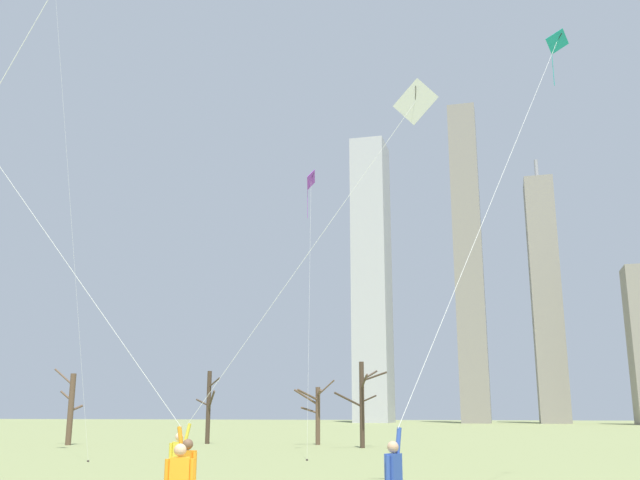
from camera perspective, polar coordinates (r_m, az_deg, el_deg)
The scene contains 11 objects.
kite_flyer_far_back_teal at distance 15.02m, azimuth 8.17°, elevation -12.83°, with size 4.93×8.70×14.31m.
kite_flyer_foreground_left_white at distance 19.88m, azimuth -7.01°, elevation -10.87°, with size 7.35×1.98×11.85m.
kite_flyer_midfield_left_blue at distance 17.23m, azimuth -19.05°, elevation -4.69°, with size 14.74×0.57×18.71m.
distant_kite_high_overhead_purple at distance 40.82m, azimuth -0.74°, elevation 3.81°, with size 1.53×5.90×15.93m.
bare_tree_center at distance 45.79m, azimuth 3.41°, elevation -12.71°, with size 3.18×3.41×5.29m.
bare_tree_leftmost at distance 52.66m, azimuth -19.37°, elevation -12.54°, with size 2.00×1.25×5.15m.
bare_tree_rightmost at distance 52.43m, azimuth -8.92°, elevation -12.99°, with size 2.20×1.26×5.05m.
bare_tree_right_of_center at distance 50.21m, azimuth -0.31°, elevation -13.52°, with size 2.82×1.74×4.35m.
skyline_mid_tower_left at distance 159.97m, azimuth 4.18°, elevation -3.01°, with size 7.55×10.31×63.21m.
skyline_squat_block at distance 154.30m, azimuth 11.82°, elevation -1.39°, with size 5.88×5.31×68.33m.
skyline_mid_tower_right at distance 154.73m, azimuth 17.67°, elevation -4.42°, with size 5.82×9.06×55.41m.
Camera 1 is at (4.46, -10.99, 2.15)m, focal length 39.91 mm.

